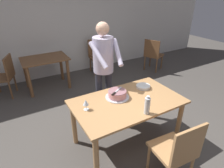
{
  "coord_description": "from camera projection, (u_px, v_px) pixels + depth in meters",
  "views": [
    {
      "loc": [
        -1.32,
        -1.83,
        2.16
      ],
      "look_at": [
        -0.08,
        0.3,
        0.9
      ],
      "focal_mm": 30.5,
      "sensor_mm": 36.0,
      "label": 1
    }
  ],
  "objects": [
    {
      "name": "chair_near_side",
      "position": [
        177.0,
        150.0,
        2.18
      ],
      "size": [
        0.47,
        0.47,
        0.9
      ],
      "color": "tan",
      "rests_on": "ground_plane"
    },
    {
      "name": "background_table",
      "position": [
        45.0,
        65.0,
        4.33
      ],
      "size": [
        1.0,
        0.7,
        0.74
      ],
      "color": "brown",
      "rests_on": "ground_plane"
    },
    {
      "name": "main_dining_table",
      "position": [
        127.0,
        107.0,
        2.69
      ],
      "size": [
        1.52,
        0.9,
        0.75
      ],
      "color": "tan",
      "rests_on": "ground_plane"
    },
    {
      "name": "cake_knife",
      "position": [
        115.0,
        93.0,
        2.61
      ],
      "size": [
        0.24,
        0.16,
        0.02
      ],
      "color": "silver",
      "rests_on": "cake_on_platter"
    },
    {
      "name": "background_chair_1",
      "position": [
        97.0,
        55.0,
        5.24
      ],
      "size": [
        0.48,
        0.48,
        0.9
      ],
      "color": "brown",
      "rests_on": "ground_plane"
    },
    {
      "name": "water_bottle",
      "position": [
        147.0,
        106.0,
        2.33
      ],
      "size": [
        0.07,
        0.07,
        0.25
      ],
      "color": "silver",
      "rests_on": "main_dining_table"
    },
    {
      "name": "ground_plane",
      "position": [
        126.0,
        141.0,
        2.99
      ],
      "size": [
        14.0,
        14.0,
        0.0
      ],
      "primitive_type": "plane",
      "color": "#4C4742"
    },
    {
      "name": "cake_on_platter",
      "position": [
        117.0,
        94.0,
        2.7
      ],
      "size": [
        0.34,
        0.34,
        0.11
      ],
      "color": "silver",
      "rests_on": "main_dining_table"
    },
    {
      "name": "person_cutting_cake",
      "position": [
        104.0,
        64.0,
        3.0
      ],
      "size": [
        0.47,
        0.56,
        1.72
      ],
      "color": "#2D2D38",
      "rests_on": "ground_plane"
    },
    {
      "name": "background_chair_0",
      "position": [
        153.0,
        54.0,
        5.33
      ],
      "size": [
        0.58,
        0.58,
        0.9
      ],
      "color": "brown",
      "rests_on": "ground_plane"
    },
    {
      "name": "wine_glass_near",
      "position": [
        86.0,
        103.0,
        2.41
      ],
      "size": [
        0.08,
        0.08,
        0.14
      ],
      "color": "silver",
      "rests_on": "main_dining_table"
    },
    {
      "name": "plate_stack",
      "position": [
        143.0,
        86.0,
        2.98
      ],
      "size": [
        0.22,
        0.22,
        0.04
      ],
      "color": "white",
      "rests_on": "main_dining_table"
    },
    {
      "name": "back_wall",
      "position": [
        58.0,
        23.0,
        4.78
      ],
      "size": [
        10.0,
        0.12,
        2.7
      ],
      "primitive_type": "cube",
      "color": "silver",
      "rests_on": "ground_plane"
    },
    {
      "name": "background_chair_2",
      "position": [
        5.0,
        75.0,
        4.04
      ],
      "size": [
        0.57,
        0.57,
        0.9
      ],
      "color": "brown",
      "rests_on": "ground_plane"
    }
  ]
}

